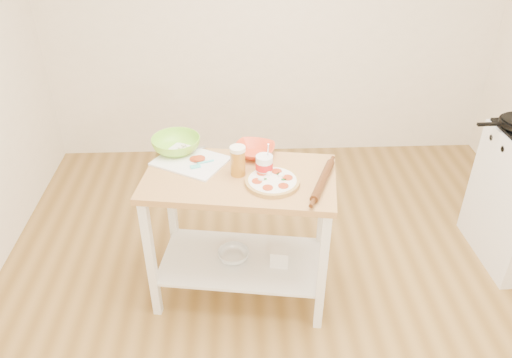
{
  "coord_description": "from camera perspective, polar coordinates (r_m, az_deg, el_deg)",
  "views": [
    {
      "loc": [
        -0.33,
        -2.04,
        2.43
      ],
      "look_at": [
        -0.22,
        0.38,
        0.86
      ],
      "focal_mm": 35.0,
      "sensor_mm": 36.0,
      "label": 1
    }
  ],
  "objects": [
    {
      "name": "rolling_pin",
      "position": [
        2.78,
        7.63,
        -0.17
      ],
      "size": [
        0.19,
        0.39,
        0.05
      ],
      "primitive_type": "cylinder",
      "rotation": [
        1.57,
        0.0,
        -0.39
      ],
      "color": "#542C13",
      "rests_on": "prep_island"
    },
    {
      "name": "prep_island",
      "position": [
        2.99,
        -1.81,
        -3.73
      ],
      "size": [
        1.17,
        0.75,
        0.9
      ],
      "rotation": [
        0.0,
        0.0,
        -0.15
      ],
      "color": "#B6864A",
      "rests_on": "ground"
    },
    {
      "name": "spatula",
      "position": [
        2.94,
        -6.32,
        1.71
      ],
      "size": [
        0.14,
        0.1,
        0.01
      ],
      "rotation": [
        0.0,
        0.0,
        0.34
      ],
      "color": "#4AD4D2",
      "rests_on": "cutting_board"
    },
    {
      "name": "orange_bowl",
      "position": [
        3.03,
        -0.21,
        3.26
      ],
      "size": [
        0.31,
        0.31,
        0.06
      ],
      "primitive_type": "imported",
      "rotation": [
        0.0,
        0.0,
        -0.3
      ],
      "color": "#D64422",
      "rests_on": "prep_island"
    },
    {
      "name": "knife",
      "position": [
        3.09,
        -8.88,
        3.21
      ],
      "size": [
        0.27,
        0.09,
        0.01
      ],
      "rotation": [
        0.0,
        0.0,
        0.21
      ],
      "color": "silver",
      "rests_on": "cutting_board"
    },
    {
      "name": "beer_pint",
      "position": [
        2.81,
        -2.09,
        2.1
      ],
      "size": [
        0.09,
        0.09,
        0.18
      ],
      "color": "#A96D1E",
      "rests_on": "prep_island"
    },
    {
      "name": "shelf_bin",
      "position": [
        3.18,
        2.71,
        -8.74
      ],
      "size": [
        0.13,
        0.13,
        0.11
      ],
      "primitive_type": "cube",
      "rotation": [
        0.0,
        0.0,
        -0.15
      ],
      "color": "white",
      "rests_on": "prep_island"
    },
    {
      "name": "shelf_glass_bowl",
      "position": [
        3.22,
        -2.58,
        -8.68
      ],
      "size": [
        0.22,
        0.22,
        0.06
      ],
      "primitive_type": "imported",
      "rotation": [
        0.0,
        0.0,
        0.11
      ],
      "color": "silver",
      "rests_on": "prep_island"
    },
    {
      "name": "room_shell",
      "position": [
        2.33,
        5.86,
        5.17
      ],
      "size": [
        4.04,
        4.54,
        2.74
      ],
      "color": "olive",
      "rests_on": "ground"
    },
    {
      "name": "pizza",
      "position": [
        2.77,
        1.87,
        -0.25
      ],
      "size": [
        0.31,
        0.31,
        0.05
      ],
      "rotation": [
        0.0,
        0.0,
        -0.1
      ],
      "color": "tan",
      "rests_on": "prep_island"
    },
    {
      "name": "green_bowl",
      "position": [
        3.1,
        -9.11,
        3.91
      ],
      "size": [
        0.31,
        0.31,
        0.09
      ],
      "primitive_type": "imported",
      "rotation": [
        0.0,
        0.0,
        0.06
      ],
      "color": "#8AD837",
      "rests_on": "prep_island"
    },
    {
      "name": "yogurt_tub",
      "position": [
        2.83,
        0.95,
        1.59
      ],
      "size": [
        0.1,
        0.1,
        0.21
      ],
      "color": "white",
      "rests_on": "prep_island"
    },
    {
      "name": "cutting_board",
      "position": [
        3.0,
        -7.46,
        2.13
      ],
      "size": [
        0.5,
        0.46,
        0.04
      ],
      "rotation": [
        0.0,
        0.0,
        -0.52
      ],
      "color": "white",
      "rests_on": "prep_island"
    }
  ]
}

